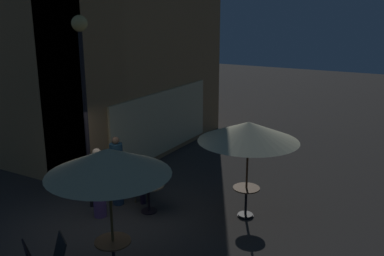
{
  "coord_description": "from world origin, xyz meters",
  "views": [
    {
      "loc": [
        -6.65,
        -6.1,
        4.85
      ],
      "look_at": [
        2.72,
        -0.78,
        1.87
      ],
      "focal_mm": 39.61,
      "sensor_mm": 36.0,
      "label": 1
    }
  ],
  "objects_px": {
    "patron_standing_1": "(117,171)",
    "patron_standing_2": "(99,183)",
    "street_lamp_near_corner": "(83,71)",
    "cafe_chair_0": "(138,179)",
    "patron_seated_0": "(139,176)",
    "cafe_table_0": "(246,197)",
    "cafe_table_1": "(113,251)",
    "patio_umbrella_0": "(248,132)",
    "patio_umbrella_1": "(108,162)",
    "cafe_table_2": "(149,192)"
  },
  "relations": [
    {
      "from": "patron_standing_2",
      "to": "street_lamp_near_corner",
      "type": "bearing_deg",
      "value": -78.51
    },
    {
      "from": "cafe_table_1",
      "to": "patio_umbrella_0",
      "type": "distance_m",
      "value": 4.03
    },
    {
      "from": "street_lamp_near_corner",
      "to": "cafe_table_0",
      "type": "bearing_deg",
      "value": -68.37
    },
    {
      "from": "patio_umbrella_1",
      "to": "patron_standing_2",
      "type": "height_order",
      "value": "patio_umbrella_1"
    },
    {
      "from": "cafe_table_2",
      "to": "patio_umbrella_1",
      "type": "relative_size",
      "value": 0.31
    },
    {
      "from": "street_lamp_near_corner",
      "to": "patron_standing_2",
      "type": "distance_m",
      "value": 2.7
    },
    {
      "from": "cafe_chair_0",
      "to": "patron_standing_2",
      "type": "height_order",
      "value": "patron_standing_2"
    },
    {
      "from": "patio_umbrella_1",
      "to": "patron_seated_0",
      "type": "bearing_deg",
      "value": 28.11
    },
    {
      "from": "patio_umbrella_1",
      "to": "cafe_table_2",
      "type": "bearing_deg",
      "value": 21.23
    },
    {
      "from": "street_lamp_near_corner",
      "to": "patron_seated_0",
      "type": "bearing_deg",
      "value": -42.25
    },
    {
      "from": "patio_umbrella_1",
      "to": "patron_standing_2",
      "type": "bearing_deg",
      "value": 47.25
    },
    {
      "from": "cafe_chair_0",
      "to": "patio_umbrella_0",
      "type": "bearing_deg",
      "value": 44.46
    },
    {
      "from": "cafe_table_2",
      "to": "patron_standing_1",
      "type": "height_order",
      "value": "patron_standing_1"
    },
    {
      "from": "cafe_table_0",
      "to": "patron_standing_2",
      "type": "height_order",
      "value": "patron_standing_2"
    },
    {
      "from": "patio_umbrella_0",
      "to": "patio_umbrella_1",
      "type": "distance_m",
      "value": 3.69
    },
    {
      "from": "cafe_table_1",
      "to": "patron_standing_2",
      "type": "height_order",
      "value": "patron_standing_2"
    },
    {
      "from": "cafe_table_2",
      "to": "patron_standing_2",
      "type": "height_order",
      "value": "patron_standing_2"
    },
    {
      "from": "cafe_chair_0",
      "to": "patio_umbrella_1",
      "type": "bearing_deg",
      "value": -24.83
    },
    {
      "from": "patron_standing_1",
      "to": "patron_standing_2",
      "type": "distance_m",
      "value": 0.76
    },
    {
      "from": "cafe_chair_0",
      "to": "patron_standing_2",
      "type": "xyz_separation_m",
      "value": [
        -1.31,
        0.18,
        0.34
      ]
    },
    {
      "from": "cafe_table_0",
      "to": "patio_umbrella_1",
      "type": "distance_m",
      "value": 4.09
    },
    {
      "from": "cafe_table_1",
      "to": "cafe_table_2",
      "type": "distance_m",
      "value": 2.71
    },
    {
      "from": "street_lamp_near_corner",
      "to": "patron_standing_1",
      "type": "height_order",
      "value": "street_lamp_near_corner"
    },
    {
      "from": "patio_umbrella_1",
      "to": "street_lamp_near_corner",
      "type": "bearing_deg",
      "value": 50.04
    },
    {
      "from": "patron_seated_0",
      "to": "patron_standing_2",
      "type": "distance_m",
      "value": 1.28
    },
    {
      "from": "patron_standing_1",
      "to": "patron_seated_0",
      "type": "bearing_deg",
      "value": 29.64
    },
    {
      "from": "patron_seated_0",
      "to": "patron_standing_1",
      "type": "distance_m",
      "value": 0.63
    },
    {
      "from": "street_lamp_near_corner",
      "to": "patron_standing_2",
      "type": "bearing_deg",
      "value": -118.49
    },
    {
      "from": "cafe_table_0",
      "to": "cafe_chair_0",
      "type": "xyz_separation_m",
      "value": [
        -0.43,
        2.92,
        0.02
      ]
    },
    {
      "from": "cafe_table_0",
      "to": "patron_standing_2",
      "type": "xyz_separation_m",
      "value": [
        -1.74,
        3.1,
        0.36
      ]
    },
    {
      "from": "cafe_table_0",
      "to": "cafe_table_1",
      "type": "xyz_separation_m",
      "value": [
        -3.48,
        1.22,
        0.0
      ]
    },
    {
      "from": "cafe_table_0",
      "to": "patron_standing_2",
      "type": "distance_m",
      "value": 3.57
    },
    {
      "from": "cafe_chair_0",
      "to": "patron_standing_1",
      "type": "bearing_deg",
      "value": -76.28
    },
    {
      "from": "cafe_table_2",
      "to": "patio_umbrella_1",
      "type": "distance_m",
      "value": 3.23
    },
    {
      "from": "cafe_chair_0",
      "to": "patron_seated_0",
      "type": "height_order",
      "value": "patron_seated_0"
    },
    {
      "from": "cafe_table_1",
      "to": "patron_standing_2",
      "type": "xyz_separation_m",
      "value": [
        1.73,
        1.88,
        0.35
      ]
    },
    {
      "from": "cafe_table_0",
      "to": "cafe_chair_0",
      "type": "distance_m",
      "value": 2.95
    },
    {
      "from": "cafe_table_2",
      "to": "cafe_chair_0",
      "type": "relative_size",
      "value": 0.87
    },
    {
      "from": "cafe_table_2",
      "to": "patron_standing_2",
      "type": "distance_m",
      "value": 1.24
    },
    {
      "from": "street_lamp_near_corner",
      "to": "patron_seated_0",
      "type": "relative_size",
      "value": 4.01
    },
    {
      "from": "cafe_chair_0",
      "to": "patron_seated_0",
      "type": "distance_m",
      "value": 0.2
    },
    {
      "from": "cafe_chair_0",
      "to": "cafe_table_2",
      "type": "bearing_deg",
      "value": -0.0
    },
    {
      "from": "patio_umbrella_0",
      "to": "cafe_chair_0",
      "type": "xyz_separation_m",
      "value": [
        -0.43,
        2.92,
        -1.62
      ]
    },
    {
      "from": "cafe_table_1",
      "to": "patron_standing_1",
      "type": "height_order",
      "value": "patron_standing_1"
    },
    {
      "from": "cafe_table_0",
      "to": "patron_seated_0",
      "type": "relative_size",
      "value": 0.64
    },
    {
      "from": "street_lamp_near_corner",
      "to": "cafe_chair_0",
      "type": "xyz_separation_m",
      "value": [
        1.01,
        -0.73,
        -2.96
      ]
    },
    {
      "from": "cafe_table_1",
      "to": "patio_umbrella_0",
      "type": "xyz_separation_m",
      "value": [
        3.48,
        -1.22,
        1.63
      ]
    },
    {
      "from": "cafe_table_0",
      "to": "cafe_chair_0",
      "type": "height_order",
      "value": "cafe_chair_0"
    },
    {
      "from": "cafe_table_0",
      "to": "patron_standing_1",
      "type": "distance_m",
      "value": 3.32
    },
    {
      "from": "street_lamp_near_corner",
      "to": "cafe_table_0",
      "type": "relative_size",
      "value": 6.26
    }
  ]
}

